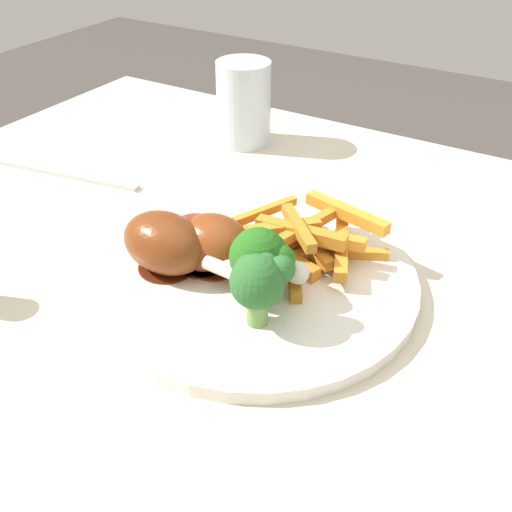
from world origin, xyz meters
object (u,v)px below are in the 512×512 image
at_px(dining_table, 287,389).
at_px(chicken_drumstick_extra, 203,245).
at_px(broccoli_floret_front, 260,258).
at_px(water_glass, 244,103).
at_px(chicken_drumstick_far, 168,244).
at_px(dinner_plate, 256,281).
at_px(carrot_fries_pile, 303,241).
at_px(broccoli_floret_middle, 261,281).
at_px(chicken_drumstick_near, 219,244).
at_px(fork, 66,174).

bearing_deg(dining_table, chicken_drumstick_extra, 9.38).
xyz_separation_m(broccoli_floret_front, water_glass, (0.19, -0.28, 0.00)).
xyz_separation_m(broccoli_floret_front, chicken_drumstick_far, (0.09, 0.01, -0.01)).
relative_size(dinner_plate, water_glass, 2.70).
relative_size(dinner_plate, chicken_drumstick_extra, 2.25).
relative_size(chicken_drumstick_far, water_glass, 1.27).
distance_m(dinner_plate, carrot_fries_pile, 0.06).
bearing_deg(broccoli_floret_middle, water_glass, -55.82).
bearing_deg(dining_table, chicken_drumstick_near, 7.41).
bearing_deg(dinner_plate, fork, -12.55).
xyz_separation_m(dinner_plate, broccoli_floret_middle, (-0.03, 0.05, 0.05)).
xyz_separation_m(dining_table, carrot_fries_pile, (0.01, -0.04, 0.14)).
bearing_deg(carrot_fries_pile, chicken_drumstick_extra, 40.01).
distance_m(broccoli_floret_middle, carrot_fries_pile, 0.10).
height_order(dining_table, chicken_drumstick_extra, chicken_drumstick_extra).
height_order(broccoli_floret_middle, chicken_drumstick_near, broccoli_floret_middle).
bearing_deg(chicken_drumstick_near, dining_table, -172.59).
height_order(dining_table, fork, fork).
distance_m(dining_table, fork, 0.36).
height_order(chicken_drumstick_extra, water_glass, water_glass).
height_order(carrot_fries_pile, fork, carrot_fries_pile).
distance_m(dinner_plate, broccoli_floret_middle, 0.08).
bearing_deg(broccoli_floret_front, water_glass, -55.59).
relative_size(broccoli_floret_middle, carrot_fries_pile, 0.42).
relative_size(dining_table, broccoli_floret_middle, 16.98).
bearing_deg(fork, broccoli_floret_front, 155.03).
bearing_deg(broccoli_floret_front, carrot_fries_pile, -93.85).
xyz_separation_m(dining_table, chicken_drumstick_far, (0.10, 0.03, 0.15)).
distance_m(fork, water_glass, 0.23).
height_order(carrot_fries_pile, chicken_drumstick_extra, chicken_drumstick_extra).
height_order(broccoli_floret_front, fork, broccoli_floret_front).
bearing_deg(water_glass, chicken_drumstick_far, 109.94).
xyz_separation_m(chicken_drumstick_far, water_glass, (0.10, -0.29, 0.01)).
xyz_separation_m(chicken_drumstick_far, fork, (0.23, -0.10, -0.03)).
distance_m(broccoli_floret_middle, chicken_drumstick_far, 0.11).
bearing_deg(chicken_drumstick_near, dinner_plate, -169.33).
relative_size(chicken_drumstick_far, fork, 0.69).
bearing_deg(dining_table, dinner_plate, 4.01).
xyz_separation_m(carrot_fries_pile, chicken_drumstick_far, (0.09, 0.08, 0.01)).
bearing_deg(broccoli_floret_middle, dinner_plate, -55.47).
height_order(chicken_drumstick_far, chicken_drumstick_extra, chicken_drumstick_far).
distance_m(chicken_drumstick_far, water_glass, 0.31).
xyz_separation_m(chicken_drumstick_near, fork, (0.26, -0.07, -0.03)).
bearing_deg(chicken_drumstick_near, water_glass, -62.00).
bearing_deg(chicken_drumstick_far, dinner_plate, -156.06).
distance_m(dining_table, carrot_fries_pile, 0.15).
bearing_deg(dinner_plate, chicken_drumstick_near, 10.67).
height_order(carrot_fries_pile, water_glass, water_glass).
xyz_separation_m(dining_table, water_glass, (0.21, -0.25, 0.17)).
distance_m(broccoli_floret_middle, water_glass, 0.37).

